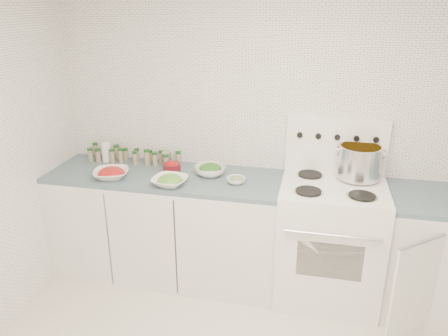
# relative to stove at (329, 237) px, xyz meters

# --- Properties ---
(room_walls) EXTENTS (3.54, 3.04, 2.52)m
(room_walls) POSITION_rel_stove_xyz_m (-0.48, -1.19, 1.06)
(room_walls) COLOR white
(room_walls) RESTS_ON ground
(counter_left) EXTENTS (1.85, 0.62, 0.90)m
(counter_left) POSITION_rel_stove_xyz_m (-1.30, 0.00, -0.05)
(counter_left) COLOR white
(counter_left) RESTS_ON ground
(stove) EXTENTS (0.76, 0.70, 1.36)m
(stove) POSITION_rel_stove_xyz_m (0.00, 0.00, 0.00)
(stove) COLOR white
(stove) RESTS_ON ground
(counter_right) EXTENTS (0.89, 0.88, 0.90)m
(counter_right) POSITION_rel_stove_xyz_m (0.82, -0.00, -0.05)
(counter_right) COLOR white
(counter_right) RESTS_ON ground
(stock_pot) EXTENTS (0.34, 0.32, 0.24)m
(stock_pot) POSITION_rel_stove_xyz_m (0.17, 0.16, 0.58)
(stock_pot) COLOR silver
(stock_pot) RESTS_ON stove
(bowl_tomato) EXTENTS (0.33, 0.33, 0.09)m
(bowl_tomato) POSITION_rel_stove_xyz_m (-1.68, -0.15, 0.44)
(bowl_tomato) COLOR white
(bowl_tomato) RESTS_ON counter_left
(bowl_snowpea) EXTENTS (0.28, 0.28, 0.09)m
(bowl_snowpea) POSITION_rel_stove_xyz_m (-1.19, -0.19, 0.44)
(bowl_snowpea) COLOR white
(bowl_snowpea) RESTS_ON counter_left
(bowl_broccoli) EXTENTS (0.32, 0.32, 0.10)m
(bowl_broccoli) POSITION_rel_stove_xyz_m (-0.95, 0.07, 0.45)
(bowl_broccoli) COLOR white
(bowl_broccoli) RESTS_ON counter_left
(bowl_zucchini) EXTENTS (0.18, 0.18, 0.06)m
(bowl_zucchini) POSITION_rel_stove_xyz_m (-0.72, -0.05, 0.43)
(bowl_zucchini) COLOR white
(bowl_zucchini) RESTS_ON counter_left
(bowl_pepper) EXTENTS (0.14, 0.14, 0.09)m
(bowl_pepper) POSITION_rel_stove_xyz_m (-1.26, 0.07, 0.45)
(bowl_pepper) COLOR maroon
(bowl_pepper) RESTS_ON counter_left
(salt_canister) EXTENTS (0.10, 0.10, 0.16)m
(salt_canister) POSITION_rel_stove_xyz_m (-1.89, 0.20, 0.48)
(salt_canister) COLOR white
(salt_canister) RESTS_ON counter_left
(tin_can) EXTENTS (0.10, 0.10, 0.10)m
(tin_can) POSITION_rel_stove_xyz_m (-1.37, 0.23, 0.46)
(tin_can) COLOR #B4AB98
(tin_can) RESTS_ON counter_left
(spice_cluster) EXTENTS (0.80, 0.15, 0.14)m
(spice_cluster) POSITION_rel_stove_xyz_m (-1.68, 0.21, 0.46)
(spice_cluster) COLOR gray
(spice_cluster) RESTS_ON counter_left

